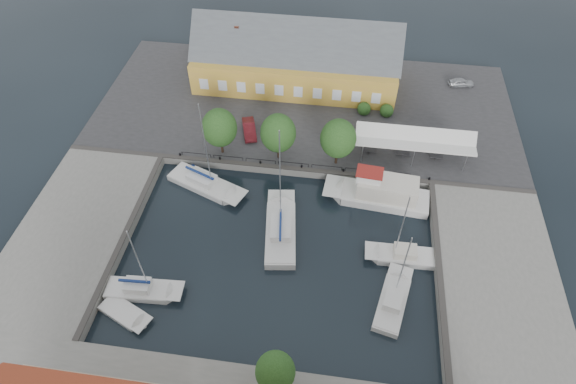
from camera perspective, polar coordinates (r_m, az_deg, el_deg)
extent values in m
plane|color=black|center=(51.56, -0.93, -6.00)|extent=(140.00, 140.00, 0.00)
cube|color=#2D2D30|center=(67.41, 2.03, 9.99)|extent=(56.00, 26.00, 1.00)
cube|color=slate|center=(56.63, -23.92, -4.32)|extent=(12.00, 24.00, 1.00)
cube|color=slate|center=(52.53, 23.53, -9.58)|extent=(12.00, 24.00, 1.00)
cube|color=#383533|center=(57.48, 0.59, 2.82)|extent=(56.00, 0.60, 0.12)
cube|color=#383533|center=(53.72, -18.80, -4.77)|extent=(0.60, 24.00, 0.12)
cube|color=#383533|center=(50.54, 17.52, -8.86)|extent=(0.60, 24.00, 0.12)
cylinder|color=black|center=(60.46, -12.68, 4.34)|extent=(0.24, 0.24, 0.40)
cylinder|color=black|center=(59.07, -8.07, 3.94)|extent=(0.24, 0.24, 0.40)
cylinder|color=black|center=(58.08, -3.29, 3.51)|extent=(0.24, 0.24, 0.40)
cylinder|color=black|center=(57.51, 1.62, 3.03)|extent=(0.24, 0.24, 0.40)
cylinder|color=black|center=(57.37, 6.59, 2.53)|extent=(0.24, 0.24, 0.40)
cylinder|color=black|center=(57.67, 11.54, 2.01)|extent=(0.24, 0.24, 0.40)
cylinder|color=black|center=(58.40, 16.40, 1.49)|extent=(0.24, 0.24, 0.40)
cube|color=gold|center=(70.07, 0.90, 14.38)|extent=(28.00, 10.00, 4.50)
cube|color=#474C51|center=(68.23, 0.93, 16.85)|extent=(28.56, 7.60, 7.60)
cube|color=gold|center=(76.98, -6.24, 16.96)|extent=(6.00, 6.00, 3.50)
cube|color=brown|center=(68.62, -6.05, 18.57)|extent=(0.60, 0.60, 1.20)
cube|color=silver|center=(59.25, 14.79, 6.06)|extent=(14.00, 4.00, 0.25)
cylinder|color=silver|center=(58.18, 8.78, 4.57)|extent=(0.10, 0.10, 2.70)
cylinder|color=silver|center=(60.89, 8.89, 6.85)|extent=(0.10, 0.10, 2.70)
cylinder|color=silver|center=(58.79, 14.61, 3.93)|extent=(0.10, 0.10, 2.70)
cylinder|color=silver|center=(61.47, 14.49, 6.21)|extent=(0.10, 0.10, 2.70)
cylinder|color=silver|center=(59.99, 20.25, 3.27)|extent=(0.10, 0.10, 2.70)
cylinder|color=silver|center=(62.63, 19.92, 5.53)|extent=(0.10, 0.10, 2.70)
cylinder|color=black|center=(59.49, -7.85, 5.46)|extent=(0.30, 0.30, 2.10)
ellipsoid|color=#1E4217|center=(57.65, -8.13, 7.55)|extent=(4.20, 4.20, 4.83)
cylinder|color=black|center=(58.23, -1.14, 4.87)|extent=(0.30, 0.30, 2.10)
ellipsoid|color=#1E4217|center=(56.35, -1.18, 7.00)|extent=(4.20, 4.20, 4.83)
cylinder|color=black|center=(57.79, 5.76, 4.20)|extent=(0.30, 0.30, 2.10)
ellipsoid|color=#1E4217|center=(55.91, 5.97, 6.32)|extent=(4.20, 4.20, 4.83)
imported|color=#ACAFB4|center=(74.51, 19.87, 12.14)|extent=(3.71, 2.01, 1.20)
imported|color=maroon|center=(62.05, -4.62, 7.45)|extent=(2.73, 4.61, 1.43)
cube|color=silver|center=(51.85, -0.88, -5.28)|extent=(4.23, 8.74, 1.50)
cube|color=silver|center=(51.88, -0.87, -3.83)|extent=(4.33, 10.38, 0.08)
cube|color=silver|center=(50.99, -0.89, -4.24)|extent=(2.57, 3.61, 0.90)
cylinder|color=silver|center=(47.61, -0.94, 1.49)|extent=(0.12, 0.12, 12.59)
cube|color=navy|center=(50.28, -0.90, -3.90)|extent=(0.78, 4.19, 0.22)
cube|color=silver|center=(56.36, 11.38, -0.94)|extent=(9.99, 4.45, 1.80)
cube|color=silver|center=(55.63, 10.28, -0.09)|extent=(11.92, 4.47, 0.08)
cube|color=beige|center=(54.91, 11.68, 0.45)|extent=(6.92, 3.65, 2.20)
cube|color=silver|center=(53.85, 9.61, 1.85)|extent=(2.83, 2.22, 1.20)
cube|color=maroon|center=(53.40, 9.69, 2.33)|extent=(3.08, 2.35, 0.10)
cube|color=silver|center=(51.75, 13.66, -7.61)|extent=(5.80, 2.49, 1.30)
cube|color=silver|center=(51.09, 12.99, -7.11)|extent=(6.95, 2.41, 0.08)
cube|color=beige|center=(50.82, 13.72, -6.85)|extent=(2.33, 1.67, 0.90)
cylinder|color=silver|center=(47.69, 13.33, -4.06)|extent=(0.12, 0.12, 8.64)
cube|color=silver|center=(48.35, 12.13, -13.13)|extent=(3.79, 6.59, 1.30)
cube|color=silver|center=(48.18, 12.46, -11.96)|extent=(3.97, 7.78, 0.08)
cube|color=silver|center=(47.46, 12.39, -12.28)|extent=(2.19, 2.79, 0.90)
cylinder|color=silver|center=(44.89, 13.47, -8.65)|extent=(0.12, 0.12, 8.66)
cube|color=silver|center=(57.93, -10.19, 0.91)|extent=(8.51, 5.71, 1.30)
cube|color=silver|center=(56.95, -9.48, 1.02)|extent=(9.95, 6.21, 0.08)
cube|color=silver|center=(57.02, -10.18, 1.63)|extent=(3.71, 3.03, 0.90)
cylinder|color=silver|center=(52.66, -9.73, 5.15)|extent=(0.12, 0.12, 11.69)
cube|color=navy|center=(56.60, -10.44, 2.24)|extent=(3.79, 1.72, 0.22)
cube|color=silver|center=(50.32, -17.26, -11.21)|extent=(6.30, 2.71, 1.30)
cube|color=silver|center=(49.51, -16.59, -10.90)|extent=(7.53, 2.69, 0.08)
cube|color=silver|center=(49.33, -17.39, -10.53)|extent=(2.56, 1.74, 0.90)
cylinder|color=silver|center=(45.73, -17.23, -7.97)|extent=(0.12, 0.12, 9.08)
cube|color=navy|center=(48.78, -17.76, -10.03)|extent=(3.10, 0.40, 0.22)
cube|color=silver|center=(49.59, -19.02, -13.34)|extent=(4.79, 3.62, 0.90)
cube|color=silver|center=(48.91, -18.72, -13.38)|extent=(5.55, 3.90, 0.08)
cube|color=navy|center=(58.75, -10.63, 1.65)|extent=(4.36, 3.80, 0.80)
cube|color=navy|center=(58.16, -10.37, 1.72)|extent=(4.97, 4.17, 0.08)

